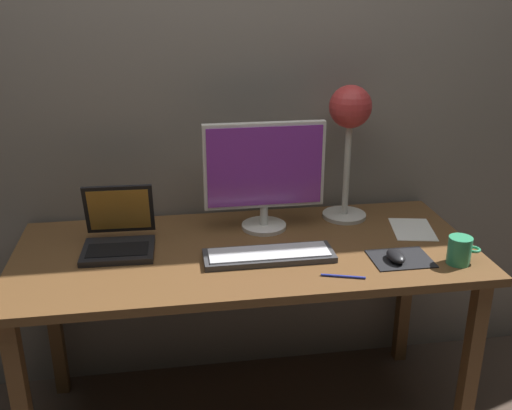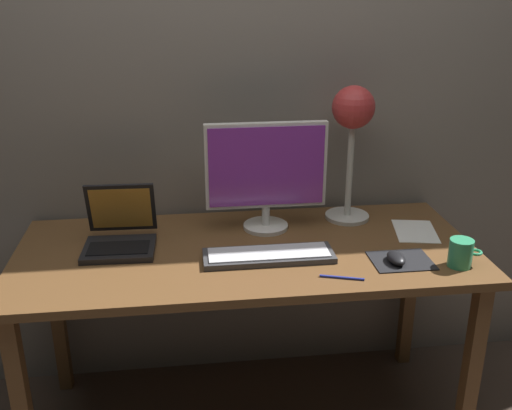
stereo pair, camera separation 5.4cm
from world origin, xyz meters
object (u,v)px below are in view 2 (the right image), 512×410
laptop (120,229)px  desk_lamp (353,121)px  monitor (266,171)px  mouse (396,258)px  keyboard_main (269,255)px  pen (342,278)px  coffee_mug (461,253)px

laptop → desk_lamp: size_ratio=0.50×
monitor → mouse: (0.39, -0.35, -0.21)m
monitor → laptop: monitor is taller
keyboard_main → pen: size_ratio=3.15×
laptop → desk_lamp: bearing=9.3°
coffee_mug → keyboard_main: bearing=167.8°
laptop → mouse: (0.91, -0.26, -0.04)m
monitor → mouse: monitor is taller
keyboard_main → desk_lamp: bearing=41.4°
desk_lamp → mouse: (0.06, -0.40, -0.37)m
keyboard_main → mouse: mouse is taller
monitor → coffee_mug: bearing=-33.5°
laptop → pen: size_ratio=1.86×
mouse → coffee_mug: coffee_mug is taller
monitor → mouse: bearing=-41.8°
laptop → coffee_mug: bearing=-15.4°
keyboard_main → desk_lamp: size_ratio=0.85×
mouse → pen: 0.22m
monitor → desk_lamp: size_ratio=0.86×
keyboard_main → laptop: size_ratio=1.69×
mouse → pen: (-0.20, -0.08, -0.02)m
coffee_mug → pen: (-0.41, -0.04, -0.04)m
monitor → coffee_mug: 0.73m
laptop → coffee_mug: (1.12, -0.31, -0.01)m
desk_lamp → pen: desk_lamp is taller
monitor → pen: (0.18, -0.43, -0.22)m
desk_lamp → pen: bearing=-107.1°
pen → desk_lamp: bearing=72.9°
keyboard_main → coffee_mug: bearing=-12.2°
laptop → mouse: bearing=-16.1°
laptop → mouse: size_ratio=2.72×
mouse → pen: bearing=-158.3°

